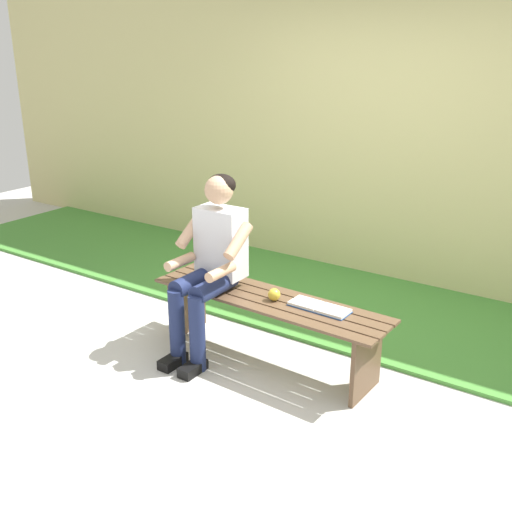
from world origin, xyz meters
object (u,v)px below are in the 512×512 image
person_seated (210,259)px  book_open (319,307)px  bench_near (268,313)px  apple (274,295)px

person_seated → book_open: size_ratio=3.08×
bench_near → apple: size_ratio=20.72×
person_seated → apple: (-0.47, -0.09, -0.19)m
bench_near → person_seated: (0.41, 0.10, 0.35)m
bench_near → book_open: (-0.38, -0.04, 0.13)m
apple → book_open: bearing=-171.0°
bench_near → book_open: book_open is taller
person_seated → book_open: (-0.79, -0.14, -0.22)m
book_open → apple: bearing=11.0°
person_seated → book_open: 0.83m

